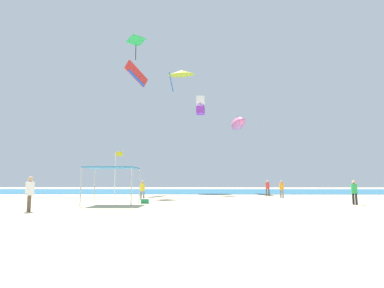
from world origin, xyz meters
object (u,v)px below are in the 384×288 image
Objects in this scene: person_leftmost at (30,191)px; kite_box_white at (201,105)px; kite_diamond_green at (136,41)px; kite_inflatable_pink at (238,124)px; kite_parafoil_red at (137,74)px; banner_flag at (116,172)px; cooler_box at (145,201)px; person_central at (142,189)px; kite_delta_yellow at (181,73)px; canopy_tent at (112,169)px; person_far_shore at (282,188)px; person_rightmost at (268,187)px; person_near_tent at (354,190)px.

person_leftmost is 0.81× the size of kite_box_white.
kite_diamond_green is at bearing 24.25° from kite_box_white.
kite_inflatable_pink is 1.39× the size of kite_parafoil_red.
kite_inflatable_pink is at bearing -59.09° from kite_parafoil_red.
cooler_box is at bearing -26.15° from banner_flag.
person_central is 3.57m from banner_flag.
kite_box_white is (5.20, 11.48, 10.27)m from person_central.
kite_delta_yellow reaches higher than kite_diamond_green.
canopy_tent is 1.45× the size of kite_box_white.
kite_parafoil_red reaches higher than person_far_shore.
kite_delta_yellow is at bearing -173.43° from person_far_shore.
cooler_box is (-12.04, -7.42, -0.81)m from person_far_shore.
cooler_box is (0.95, -4.13, -0.80)m from person_central.
person_rightmost is 2.98× the size of cooler_box.
kite_diamond_green is 0.49× the size of kite_inflatable_pink.
banner_flag reaches higher than cooler_box.
kite_parafoil_red is at bearing 139.16° from person_rightmost.
canopy_tent reaches higher than person_near_tent.
canopy_tent is 2.04× the size of person_central.
banner_flag reaches higher than person_far_shore.
kite_inflatable_pink is 1.07× the size of kite_delta_yellow.
kite_diamond_green is at bearing 139.96° from person_leftmost.
person_rightmost is 0.43× the size of kite_parafoil_red.
kite_diamond_green is at bearing -45.99° from person_central.
kite_parafoil_red is at bearing -117.15° from kite_delta_yellow.
kite_box_white is 10.04m from kite_parafoil_red.
canopy_tent is 0.66× the size of kite_delta_yellow.
canopy_tent is 18.17m from person_rightmost.
person_rightmost is 16.88m from banner_flag.
kite_diamond_green reaches higher than banner_flag.
person_near_tent is (16.88, 0.41, -1.47)m from canopy_tent.
kite_delta_yellow is at bearing 110.85° from person_rightmost.
person_leftmost is 1.14× the size of person_central.
banner_flag is 21.10m from kite_parafoil_red.
person_near_tent is at bearing 10.84° from kite_inflatable_pink.
person_leftmost is at bearing -80.06° from person_far_shore.
person_leftmost is at bearing -124.80° from canopy_tent.
person_far_shore is 15.91m from banner_flag.
person_rightmost is at bearing 163.24° from person_far_shore.
kite_parafoil_red is (-3.47, 13.08, 15.05)m from person_central.
kite_inflatable_pink is at bearing 113.97° from person_leftmost.
kite_delta_yellow reaches higher than kite_inflatable_pink.
person_near_tent is 30.46m from kite_parafoil_red.
canopy_tent is 0.86× the size of kite_parafoil_red.
kite_diamond_green is at bearing -136.40° from person_far_shore.
person_leftmost is (-20.08, -5.02, 0.12)m from person_near_tent.
person_rightmost reaches higher than person_near_tent.
kite_delta_yellow is at bearing 79.81° from banner_flag.
kite_diamond_green is (-3.64, 12.66, 18.38)m from cooler_box.
person_far_shore is 14.17m from cooler_box.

